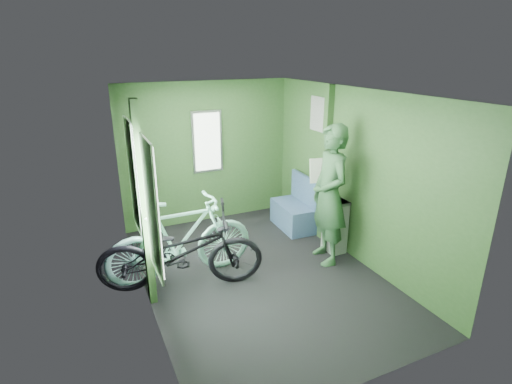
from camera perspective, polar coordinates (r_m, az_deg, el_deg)
room at (r=4.71m, az=-0.10°, el=3.56°), size 4.00×4.02×2.31m
bicycle_black at (r=5.07m, az=-10.36°, el=-13.44°), size 2.10×1.31×1.12m
bicycle_mint at (r=5.27m, az=-10.30°, el=-12.03°), size 1.84×0.63×1.15m
passenger at (r=5.32m, az=10.44°, el=-0.47°), size 0.55×0.75×1.88m
waste_box at (r=5.79m, az=11.22°, el=-4.73°), size 0.23×0.32×0.78m
bench_seat at (r=6.50m, az=5.52°, el=-2.95°), size 0.48×0.83×0.86m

